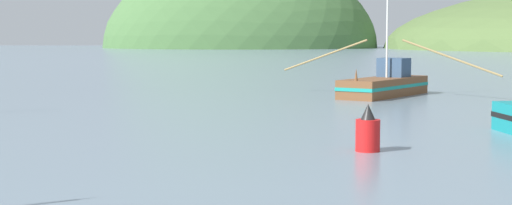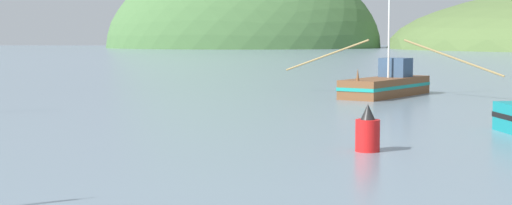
% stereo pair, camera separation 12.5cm
% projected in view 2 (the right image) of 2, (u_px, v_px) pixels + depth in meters
% --- Properties ---
extents(hill_far_right, '(86.29, 69.04, 57.05)m').
position_uv_depth(hill_far_right, '(243.00, 48.00, 241.10)').
color(hill_far_right, '#47703D').
rests_on(hill_far_right, ground).
extents(fishing_boat_brown, '(11.93, 8.11, 6.95)m').
position_uv_depth(fishing_boat_brown, '(387.00, 84.00, 46.35)').
color(fishing_boat_brown, brown).
rests_on(fishing_boat_brown, ground).
extents(channel_buoy, '(0.77, 0.77, 1.51)m').
position_uv_depth(channel_buoy, '(368.00, 132.00, 24.07)').
color(channel_buoy, red).
rests_on(channel_buoy, ground).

